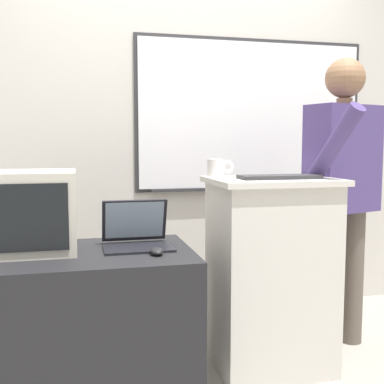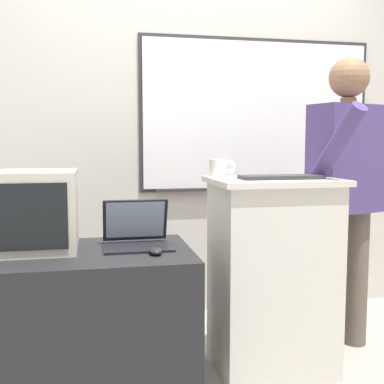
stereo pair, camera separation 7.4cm
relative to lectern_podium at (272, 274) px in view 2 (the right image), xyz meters
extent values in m
cube|color=beige|center=(-0.26, 1.00, 0.87)|extent=(6.40, 0.12, 2.78)
cube|color=#2D2D30|center=(0.23, 0.93, 0.90)|extent=(1.69, 0.02, 1.08)
cube|color=white|center=(0.23, 0.93, 0.90)|extent=(1.64, 0.02, 1.03)
cube|color=#2D2D30|center=(0.23, 0.91, 0.37)|extent=(1.48, 0.04, 0.02)
cube|color=beige|center=(0.00, 0.00, -0.02)|extent=(0.61, 0.48, 1.01)
cube|color=beige|center=(0.00, 0.00, 0.50)|extent=(0.66, 0.52, 0.03)
cube|color=black|center=(-0.94, -0.08, -0.17)|extent=(0.94, 0.67, 0.71)
cylinder|color=brown|center=(0.39, 0.12, -0.11)|extent=(0.13, 0.13, 0.82)
cylinder|color=brown|center=(0.62, 0.19, -0.11)|extent=(0.13, 0.13, 0.82)
cube|color=#473870|center=(0.51, 0.16, 0.61)|extent=(0.48, 0.34, 0.62)
cylinder|color=#8C6647|center=(0.51, 0.16, 0.94)|extent=(0.09, 0.09, 0.04)
sphere|color=#8C6647|center=(0.51, 0.16, 1.07)|extent=(0.23, 0.23, 0.23)
cylinder|color=#473870|center=(0.27, -0.10, 0.65)|extent=(0.21, 0.43, 0.51)
cylinder|color=#473870|center=(0.74, 0.23, 0.59)|extent=(0.08, 0.08, 0.59)
cube|color=black|center=(-0.72, -0.08, 0.19)|extent=(0.34, 0.21, 0.01)
cube|color=black|center=(-0.72, 0.07, 0.31)|extent=(0.33, 0.09, 0.22)
cube|color=#8C9EB2|center=(-0.72, 0.06, 0.31)|extent=(0.30, 0.07, 0.19)
cube|color=#2D2D30|center=(0.01, -0.07, 0.53)|extent=(0.42, 0.15, 0.02)
ellipsoid|color=black|center=(-0.66, -0.22, 0.20)|extent=(0.06, 0.10, 0.03)
cube|color=#BCB7A8|center=(-1.20, 0.02, 0.38)|extent=(0.37, 0.43, 0.38)
cube|color=black|center=(-1.20, -0.20, 0.38)|extent=(0.30, 0.01, 0.30)
cylinder|color=silver|center=(-0.25, 0.19, 0.56)|extent=(0.09, 0.09, 0.10)
torus|color=silver|center=(-0.19, 0.19, 0.57)|extent=(0.07, 0.02, 0.07)
camera|label=1|loc=(-1.01, -2.37, 0.70)|focal=45.00mm
camera|label=2|loc=(-0.94, -2.39, 0.70)|focal=45.00mm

